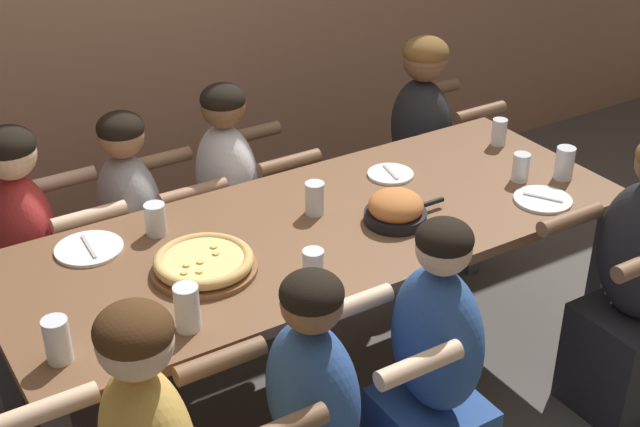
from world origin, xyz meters
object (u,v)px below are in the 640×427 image
(drinking_glass_g, at_px, (187,310))
(drinking_glass_h, at_px, (313,268))
(drinking_glass_f, at_px, (564,165))
(drinking_glass_e, at_px, (156,221))
(diner_far_midleft, at_px, (136,248))
(diner_far_center, at_px, (230,218))
(diner_far_right, at_px, (420,158))
(skillet_bowl, at_px, (396,209))
(empty_plate_c, at_px, (390,174))
(drinking_glass_a, at_px, (315,200))
(drinking_glass_b, at_px, (58,343))
(diner_far_left, at_px, (33,272))
(diner_near_center, at_px, (432,387))
(diner_near_right, at_px, (632,296))
(empty_plate_a, at_px, (89,249))
(empty_plate_b, at_px, (543,200))
(drinking_glass_c, at_px, (521,168))
(pizza_board_main, at_px, (204,263))
(drinking_glass_d, at_px, (499,134))

(drinking_glass_g, bearing_deg, drinking_glass_h, 2.05)
(drinking_glass_f, bearing_deg, drinking_glass_h, -174.90)
(drinking_glass_e, distance_m, diner_far_midleft, 0.54)
(diner_far_center, height_order, diner_far_right, diner_far_right)
(drinking_glass_h, height_order, diner_far_midleft, diner_far_midleft)
(skillet_bowl, xyz_separation_m, diner_far_midleft, (-0.73, 0.79, -0.34))
(empty_plate_c, distance_m, diner_far_center, 0.74)
(drinking_glass_a, relative_size, drinking_glass_b, 0.90)
(empty_plate_c, relative_size, diner_far_left, 0.16)
(drinking_glass_h, bearing_deg, diner_far_center, 80.02)
(diner_near_center, height_order, diner_far_left, diner_far_left)
(diner_far_center, bearing_deg, diner_near_right, 36.55)
(empty_plate_c, xyz_separation_m, drinking_glass_g, (-1.12, -0.51, 0.06))
(skillet_bowl, xyz_separation_m, drinking_glass_a, (-0.22, 0.21, 0.00))
(drinking_glass_b, bearing_deg, empty_plate_a, 63.33)
(skillet_bowl, distance_m, diner_far_right, 1.12)
(empty_plate_c, height_order, drinking_glass_f, drinking_glass_f)
(empty_plate_a, xyz_separation_m, drinking_glass_h, (0.56, -0.58, 0.05))
(drinking_glass_g, distance_m, diner_near_center, 0.84)
(empty_plate_b, height_order, diner_far_left, diner_far_left)
(diner_near_right, bearing_deg, diner_near_center, 90.00)
(diner_near_right, height_order, diner_far_left, diner_near_right)
(drinking_glass_a, bearing_deg, drinking_glass_f, -15.73)
(diner_near_center, bearing_deg, drinking_glass_c, -56.93)
(pizza_board_main, relative_size, drinking_glass_a, 2.85)
(empty_plate_a, distance_m, empty_plate_b, 1.69)
(diner_far_midleft, bearing_deg, drinking_glass_f, 60.19)
(drinking_glass_a, distance_m, drinking_glass_b, 1.13)
(empty_plate_c, relative_size, drinking_glass_f, 1.38)
(drinking_glass_e, xyz_separation_m, diner_far_right, (1.51, 0.41, -0.31))
(skillet_bowl, bearing_deg, drinking_glass_c, 0.72)
(drinking_glass_f, distance_m, diner_near_center, 1.17)
(pizza_board_main, bearing_deg, drinking_glass_e, 97.09)
(skillet_bowl, relative_size, empty_plate_c, 1.80)
(drinking_glass_g, bearing_deg, drinking_glass_f, 4.28)
(drinking_glass_f, distance_m, drinking_glass_h, 1.24)
(drinking_glass_f, xyz_separation_m, drinking_glass_g, (-1.69, -0.13, 0.01))
(empty_plate_c, height_order, drinking_glass_d, drinking_glass_d)
(empty_plate_b, height_order, diner_near_center, diner_near_center)
(diner_near_center, bearing_deg, diner_far_center, 2.29)
(pizza_board_main, relative_size, diner_far_midleft, 0.33)
(drinking_glass_a, distance_m, diner_far_left, 1.14)
(empty_plate_a, xyz_separation_m, diner_far_left, (-0.13, 0.39, -0.27))
(drinking_glass_b, relative_size, diner_far_right, 0.12)
(empty_plate_a, relative_size, diner_far_center, 0.21)
(skillet_bowl, height_order, diner_far_left, diner_far_left)
(drinking_glass_a, xyz_separation_m, diner_far_left, (-0.93, 0.58, -0.32))
(drinking_glass_a, relative_size, diner_near_right, 0.11)
(skillet_bowl, bearing_deg, drinking_glass_b, -173.72)
(empty_plate_a, distance_m, drinking_glass_b, 0.61)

